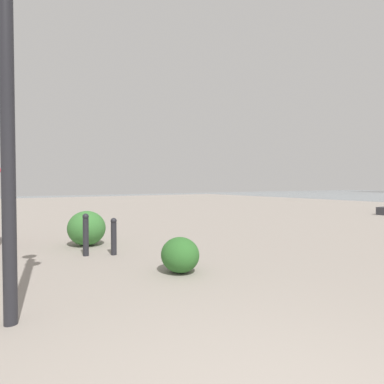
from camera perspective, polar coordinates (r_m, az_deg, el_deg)
The scene contains 5 objects.
lamppost at distance 4.06m, azimuth -31.46°, elevation 21.46°, with size 0.98×0.28×4.45m.
bollard_near at distance 6.80m, azimuth -14.47°, elevation -7.91°, with size 0.13×0.13×0.80m.
bollard_mid at distance 6.87m, azimuth -19.30°, elevation -7.42°, with size 0.13×0.13×0.90m.
shrub_low at distance 5.34m, azimuth -2.25°, elevation -11.70°, with size 0.71×0.64×0.61m.
shrub_round at distance 8.02m, azimuth -19.17°, elevation -6.42°, with size 1.00×0.90×0.85m.
Camera 1 is at (-0.76, 1.18, 1.53)m, focal length 28.43 mm.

